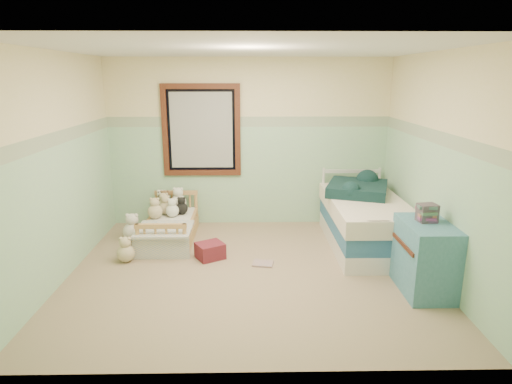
{
  "coord_description": "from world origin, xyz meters",
  "views": [
    {
      "loc": [
        -0.01,
        -4.69,
        2.22
      ],
      "look_at": [
        0.09,
        0.35,
        0.88
      ],
      "focal_mm": 30.38,
      "sensor_mm": 36.0,
      "label": 1
    }
  ],
  "objects_px": {
    "plush_floor_tan": "(126,253)",
    "floor_book": "(263,264)",
    "red_pillow": "(210,251)",
    "plush_floor_cream": "(133,231)",
    "dresser": "(425,257)",
    "twin_bed_frame": "(364,238)",
    "toddler_bed_frame": "(170,234)"
  },
  "relations": [
    {
      "from": "toddler_bed_frame",
      "to": "dresser",
      "type": "distance_m",
      "value": 3.35
    },
    {
      "from": "dresser",
      "to": "floor_book",
      "type": "relative_size",
      "value": 3.11
    },
    {
      "from": "toddler_bed_frame",
      "to": "floor_book",
      "type": "bearing_deg",
      "value": -33.96
    },
    {
      "from": "floor_book",
      "to": "toddler_bed_frame",
      "type": "bearing_deg",
      "value": 156.69
    },
    {
      "from": "plush_floor_tan",
      "to": "red_pillow",
      "type": "height_order",
      "value": "plush_floor_tan"
    },
    {
      "from": "plush_floor_cream",
      "to": "plush_floor_tan",
      "type": "height_order",
      "value": "plush_floor_cream"
    },
    {
      "from": "toddler_bed_frame",
      "to": "plush_floor_tan",
      "type": "distance_m",
      "value": 0.85
    },
    {
      "from": "plush_floor_tan",
      "to": "twin_bed_frame",
      "type": "xyz_separation_m",
      "value": [
        3.08,
        0.45,
        0.0
      ]
    },
    {
      "from": "dresser",
      "to": "floor_book",
      "type": "distance_m",
      "value": 1.86
    },
    {
      "from": "plush_floor_tan",
      "to": "plush_floor_cream",
      "type": "bearing_deg",
      "value": 97.64
    },
    {
      "from": "red_pillow",
      "to": "floor_book",
      "type": "relative_size",
      "value": 1.3
    },
    {
      "from": "dresser",
      "to": "red_pillow",
      "type": "bearing_deg",
      "value": 159.09
    },
    {
      "from": "red_pillow",
      "to": "plush_floor_tan",
      "type": "bearing_deg",
      "value": -175.17
    },
    {
      "from": "plush_floor_cream",
      "to": "twin_bed_frame",
      "type": "xyz_separation_m",
      "value": [
        3.17,
        -0.27,
        -0.02
      ]
    },
    {
      "from": "toddler_bed_frame",
      "to": "plush_floor_cream",
      "type": "distance_m",
      "value": 0.52
    },
    {
      "from": "plush_floor_cream",
      "to": "dresser",
      "type": "xyz_separation_m",
      "value": [
        3.47,
        -1.53,
        0.25
      ]
    },
    {
      "from": "dresser",
      "to": "floor_book",
      "type": "xyz_separation_m",
      "value": [
        -1.68,
        0.69,
        -0.37
      ]
    },
    {
      "from": "plush_floor_cream",
      "to": "red_pillow",
      "type": "bearing_deg",
      "value": -29.28
    },
    {
      "from": "plush_floor_tan",
      "to": "red_pillow",
      "type": "relative_size",
      "value": 0.69
    },
    {
      "from": "plush_floor_tan",
      "to": "floor_book",
      "type": "height_order",
      "value": "plush_floor_tan"
    },
    {
      "from": "dresser",
      "to": "floor_book",
      "type": "height_order",
      "value": "dresser"
    },
    {
      "from": "red_pillow",
      "to": "floor_book",
      "type": "bearing_deg",
      "value": -17.39
    },
    {
      "from": "red_pillow",
      "to": "twin_bed_frame",
      "type": "bearing_deg",
      "value": 10.14
    },
    {
      "from": "floor_book",
      "to": "dresser",
      "type": "bearing_deg",
      "value": -11.6
    },
    {
      "from": "toddler_bed_frame",
      "to": "plush_floor_cream",
      "type": "relative_size",
      "value": 4.88
    },
    {
      "from": "plush_floor_cream",
      "to": "red_pillow",
      "type": "distance_m",
      "value": 1.3
    },
    {
      "from": "dresser",
      "to": "red_pillow",
      "type": "xyz_separation_m",
      "value": [
        -2.34,
        0.9,
        -0.28
      ]
    },
    {
      "from": "toddler_bed_frame",
      "to": "plush_floor_tan",
      "type": "bearing_deg",
      "value": -119.75
    },
    {
      "from": "plush_floor_cream",
      "to": "twin_bed_frame",
      "type": "distance_m",
      "value": 3.18
    },
    {
      "from": "toddler_bed_frame",
      "to": "plush_floor_cream",
      "type": "bearing_deg",
      "value": -178.18
    },
    {
      "from": "plush_floor_cream",
      "to": "red_pillow",
      "type": "relative_size",
      "value": 0.83
    },
    {
      "from": "toddler_bed_frame",
      "to": "red_pillow",
      "type": "height_order",
      "value": "red_pillow"
    }
  ]
}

